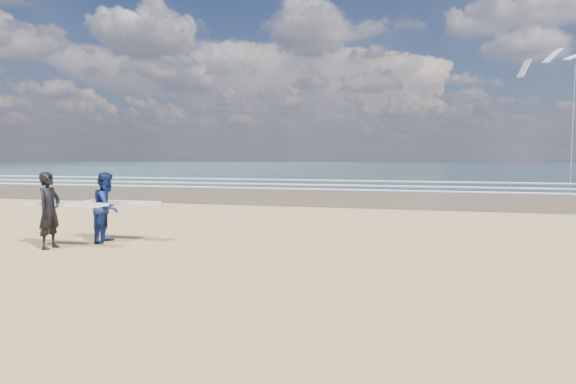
% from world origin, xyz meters
% --- Properties ---
extents(ocean, '(220.00, 100.00, 0.02)m').
position_xyz_m(ocean, '(20.00, 72.00, 0.01)').
color(ocean, '#172C32').
rests_on(ocean, ground).
extents(surfer_near, '(2.20, 0.98, 1.94)m').
position_xyz_m(surfer_near, '(-0.41, 0.60, 0.98)').
color(surfer_near, black).
rests_on(surfer_near, ground).
extents(surfer_far, '(2.21, 1.15, 1.90)m').
position_xyz_m(surfer_far, '(0.41, 1.79, 0.96)').
color(surfer_far, '#0D1A49').
rests_on(surfer_far, ground).
extents(kite_1, '(6.19, 4.78, 9.89)m').
position_xyz_m(kite_1, '(17.58, 25.54, 5.62)').
color(kite_1, slate).
rests_on(kite_1, ground).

